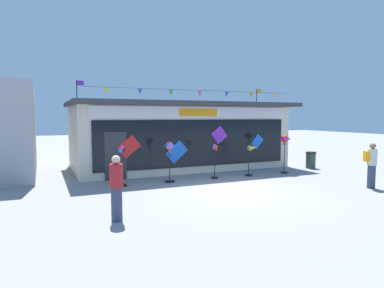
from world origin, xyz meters
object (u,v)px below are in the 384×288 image
at_px(wind_spinner_far_left, 123,158).
at_px(person_near_camera, 116,188).
at_px(wind_spinner_center_right, 252,153).
at_px(person_mid_plaza, 371,164).
at_px(wind_spinner_left, 169,153).
at_px(wind_spinner_right, 285,143).
at_px(wind_spinner_center_left, 215,159).
at_px(kite_shop_building, 178,135).
at_px(trash_bin, 311,160).

height_order(wind_spinner_far_left, person_near_camera, person_near_camera).
bearing_deg(wind_spinner_far_left, wind_spinner_center_right, -0.34).
relative_size(wind_spinner_center_right, person_mid_plaza, 0.82).
height_order(wind_spinner_far_left, wind_spinner_left, wind_spinner_left).
height_order(wind_spinner_far_left, wind_spinner_right, wind_spinner_right).
distance_m(wind_spinner_center_right, person_mid_plaza, 4.74).
relative_size(wind_spinner_far_left, wind_spinner_center_left, 1.06).
bearing_deg(person_near_camera, kite_shop_building, -48.89).
bearing_deg(wind_spinner_center_left, wind_spinner_right, -1.65).
xyz_separation_m(wind_spinner_far_left, person_mid_plaza, (8.27, -4.05, -0.20)).
bearing_deg(wind_spinner_right, wind_spinner_left, 178.61).
height_order(wind_spinner_center_left, person_near_camera, person_near_camera).
distance_m(wind_spinner_right, person_near_camera, 9.54).
distance_m(wind_spinner_center_left, person_near_camera, 6.51).
height_order(wind_spinner_center_right, trash_bin, wind_spinner_center_right).
xyz_separation_m(kite_shop_building, trash_bin, (5.97, -3.43, -1.26)).
relative_size(person_near_camera, person_mid_plaza, 1.00).
xyz_separation_m(wind_spinner_far_left, wind_spinner_center_left, (3.94, 0.02, -0.23)).
xyz_separation_m(kite_shop_building, wind_spinner_right, (3.74, -4.08, -0.28)).
bearing_deg(trash_bin, wind_spinner_far_left, -176.67).
height_order(kite_shop_building, wind_spinner_far_left, kite_shop_building).
xyz_separation_m(wind_spinner_center_left, person_mid_plaza, (4.34, -4.07, 0.03)).
bearing_deg(person_near_camera, wind_spinner_center_left, -68.33).
height_order(kite_shop_building, wind_spinner_center_left, kite_shop_building).
bearing_deg(wind_spinner_center_right, trash_bin, 8.54).
xyz_separation_m(wind_spinner_far_left, wind_spinner_center_right, (5.76, -0.03, -0.08)).
height_order(wind_spinner_left, person_mid_plaza, person_mid_plaza).
relative_size(wind_spinner_far_left, person_near_camera, 0.94).
xyz_separation_m(wind_spinner_center_left, trash_bin, (5.84, 0.54, -0.43)).
height_order(person_mid_plaza, trash_bin, person_mid_plaza).
height_order(wind_spinner_center_right, wind_spinner_right, wind_spinner_right).
relative_size(wind_spinner_far_left, wind_spinner_center_right, 1.16).
distance_m(kite_shop_building, person_near_camera, 9.51).
xyz_separation_m(kite_shop_building, wind_spinner_center_right, (1.96, -4.03, -0.68)).
xyz_separation_m(wind_spinner_right, person_near_camera, (-8.63, -4.04, -0.55)).
height_order(wind_spinner_left, wind_spinner_center_left, wind_spinner_left).
xyz_separation_m(wind_spinner_far_left, wind_spinner_right, (7.54, -0.08, 0.33)).
bearing_deg(wind_spinner_right, person_mid_plaza, -79.55).
distance_m(wind_spinner_left, wind_spinner_right, 5.66).
distance_m(person_near_camera, trash_bin, 11.84).
distance_m(kite_shop_building, wind_spinner_center_right, 4.54).
bearing_deg(trash_bin, wind_spinner_left, -176.30).
distance_m(wind_spinner_left, trash_bin, 7.94).
height_order(kite_shop_building, wind_spinner_left, kite_shop_building).
bearing_deg(person_near_camera, wind_spinner_right, -82.76).
xyz_separation_m(wind_spinner_right, person_mid_plaza, (0.73, -3.97, -0.52)).
height_order(wind_spinner_center_left, wind_spinner_right, wind_spinner_right).
bearing_deg(kite_shop_building, wind_spinner_center_right, -64.10).
relative_size(wind_spinner_left, person_mid_plaza, 0.98).
xyz_separation_m(person_mid_plaza, trash_bin, (1.50, 4.62, -0.46)).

